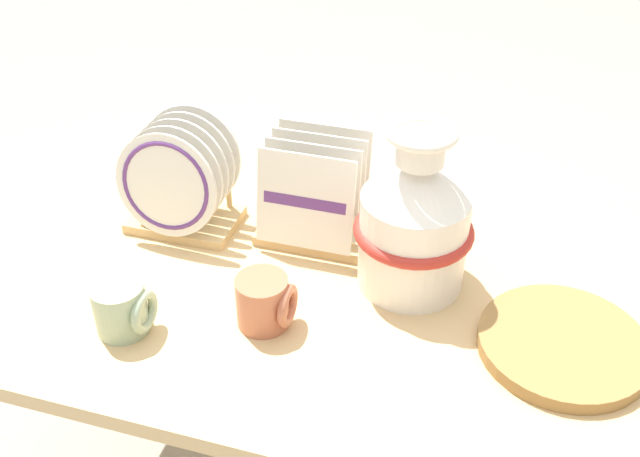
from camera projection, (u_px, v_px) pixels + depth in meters
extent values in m
cube|color=tan|center=(320.00, 280.00, 1.50)|extent=(1.31, 0.89, 0.03)
cylinder|color=tan|center=(157.00, 246.00, 2.14)|extent=(0.06, 0.06, 0.63)
cylinder|color=tan|center=(599.00, 330.00, 1.86)|extent=(0.06, 0.06, 0.63)
cylinder|color=white|center=(413.00, 240.00, 1.41)|extent=(0.20, 0.20, 0.20)
cone|color=white|center=(418.00, 180.00, 1.33)|extent=(0.20, 0.20, 0.07)
cylinder|color=white|center=(421.00, 148.00, 1.30)|extent=(0.09, 0.09, 0.06)
torus|color=white|center=(422.00, 133.00, 1.28)|extent=(0.13, 0.13, 0.02)
torus|color=#B72D23|center=(414.00, 230.00, 1.40)|extent=(0.23, 0.23, 0.02)
cube|color=tan|center=(186.00, 219.00, 1.62)|extent=(0.23, 0.15, 0.02)
cylinder|color=tan|center=(162.00, 182.00, 1.66)|extent=(0.01, 0.01, 0.07)
cylinder|color=tan|center=(229.00, 193.00, 1.62)|extent=(0.01, 0.01, 0.07)
cylinder|color=silver|center=(166.00, 186.00, 1.50)|extent=(0.22, 0.05, 0.22)
torus|color=#5B3375|center=(165.00, 186.00, 1.50)|extent=(0.19, 0.04, 0.19)
cylinder|color=silver|center=(173.00, 178.00, 1.52)|extent=(0.22, 0.05, 0.22)
cylinder|color=silver|center=(179.00, 170.00, 1.55)|extent=(0.22, 0.05, 0.22)
cylinder|color=silver|center=(186.00, 163.00, 1.57)|extent=(0.22, 0.05, 0.22)
cylinder|color=silver|center=(192.00, 155.00, 1.60)|extent=(0.22, 0.05, 0.22)
cube|color=tan|center=(315.00, 231.00, 1.59)|extent=(0.23, 0.15, 0.02)
cylinder|color=tan|center=(287.00, 192.00, 1.62)|extent=(0.01, 0.01, 0.07)
cylinder|color=tan|center=(358.00, 204.00, 1.59)|extent=(0.01, 0.01, 0.07)
cube|color=silver|center=(305.00, 202.00, 1.47)|extent=(0.20, 0.04, 0.20)
cube|color=silver|center=(311.00, 191.00, 1.50)|extent=(0.20, 0.04, 0.20)
cube|color=silver|center=(317.00, 180.00, 1.54)|extent=(0.20, 0.04, 0.20)
cube|color=silver|center=(323.00, 170.00, 1.57)|extent=(0.20, 0.04, 0.20)
cube|color=#5B3375|center=(305.00, 202.00, 1.47)|extent=(0.17, 0.01, 0.02)
cylinder|color=olive|center=(562.00, 348.00, 1.31)|extent=(0.30, 0.30, 0.01)
cylinder|color=olive|center=(563.00, 345.00, 1.31)|extent=(0.30, 0.30, 0.01)
cylinder|color=olive|center=(564.00, 341.00, 1.30)|extent=(0.30, 0.30, 0.01)
cylinder|color=#9EB28E|center=(120.00, 308.00, 1.33)|extent=(0.10, 0.10, 0.10)
torus|color=#9EB28E|center=(144.00, 312.00, 1.32)|extent=(0.02, 0.08, 0.08)
cylinder|color=#B76647|center=(262.00, 302.00, 1.34)|extent=(0.10, 0.10, 0.10)
torus|color=#B76647|center=(288.00, 306.00, 1.33)|extent=(0.02, 0.08, 0.08)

